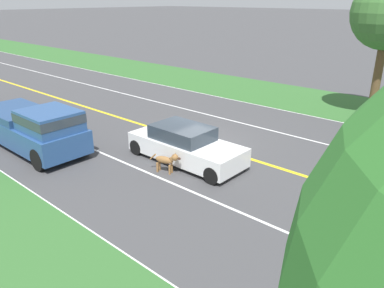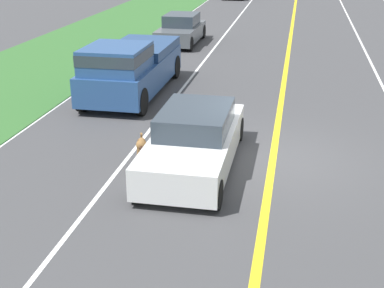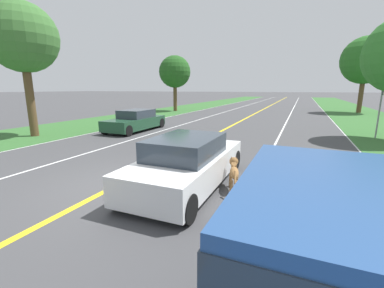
# 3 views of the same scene
# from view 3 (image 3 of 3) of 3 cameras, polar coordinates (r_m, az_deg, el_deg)

# --- Properties ---
(ground_plane) EXTENTS (400.00, 400.00, 0.00)m
(ground_plane) POSITION_cam_3_polar(r_m,az_deg,el_deg) (7.46, -16.43, -8.83)
(ground_plane) COLOR #424244
(centre_divider_line) EXTENTS (0.18, 160.00, 0.01)m
(centre_divider_line) POSITION_cam_3_polar(r_m,az_deg,el_deg) (7.46, -16.43, -8.80)
(centre_divider_line) COLOR yellow
(centre_divider_line) RESTS_ON ground
(lane_dash_same_dir) EXTENTS (0.10, 160.00, 0.01)m
(lane_dash_same_dir) POSITION_cam_3_polar(r_m,az_deg,el_deg) (6.01, 11.22, -13.77)
(lane_dash_same_dir) COLOR white
(lane_dash_same_dir) RESTS_ON ground
(lane_dash_oncoming) EXTENTS (0.10, 160.00, 0.01)m
(lane_dash_oncoming) POSITION_cam_3_polar(r_m,az_deg,el_deg) (9.98, -32.25, -4.89)
(lane_dash_oncoming) COLOR white
(lane_dash_oncoming) RESTS_ON ground
(ego_car) EXTENTS (1.86, 4.66, 1.38)m
(ego_car) POSITION_cam_3_polar(r_m,az_deg,el_deg) (6.99, -0.85, -4.14)
(ego_car) COLOR white
(ego_car) RESTS_ON ground
(dog) EXTENTS (0.48, 1.23, 0.81)m
(dog) POSITION_cam_3_polar(r_m,az_deg,el_deg) (6.87, 9.34, -5.92)
(dog) COLOR olive
(dog) RESTS_ON ground
(oncoming_car) EXTENTS (1.84, 4.49, 1.31)m
(oncoming_car) POSITION_cam_3_polar(r_m,az_deg,el_deg) (16.65, -12.44, 5.03)
(oncoming_car) COLOR #1E472D
(oncoming_car) RESTS_ON ground
(roadside_tree_right_far) EXTENTS (4.88, 4.88, 7.97)m
(roadside_tree_right_far) POSITION_cam_3_polar(r_m,az_deg,el_deg) (33.64, 34.13, 15.12)
(roadside_tree_right_far) COLOR brown
(roadside_tree_right_far) RESTS_ON ground
(roadside_tree_left_near) EXTENTS (3.56, 3.56, 6.99)m
(roadside_tree_left_near) POSITION_cam_3_polar(r_m,az_deg,el_deg) (16.81, -33.55, 19.00)
(roadside_tree_left_near) COLOR brown
(roadside_tree_left_near) RESTS_ON ground
(roadside_tree_left_far) EXTENTS (3.60, 3.60, 6.30)m
(roadside_tree_left_far) POSITION_cam_3_polar(r_m,az_deg,el_deg) (30.54, -3.84, 15.67)
(roadside_tree_left_far) COLOR brown
(roadside_tree_left_far) RESTS_ON ground
(street_sign) EXTENTS (0.11, 0.64, 2.72)m
(street_sign) POSITION_cam_3_polar(r_m,az_deg,el_deg) (16.76, 36.35, 6.73)
(street_sign) COLOR gray
(street_sign) RESTS_ON ground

